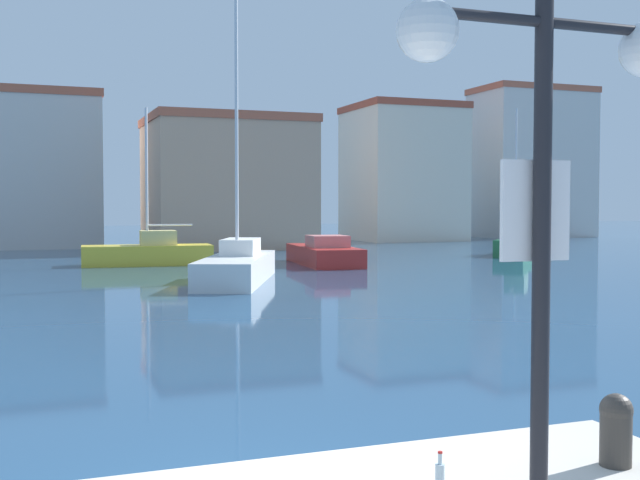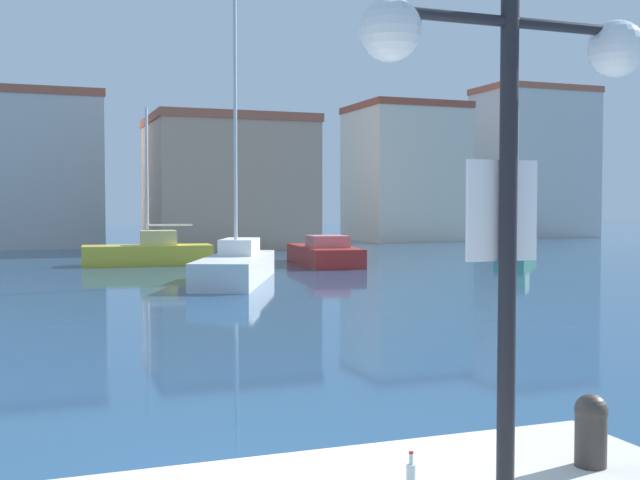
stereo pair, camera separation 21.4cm
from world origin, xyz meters
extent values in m
plane|color=navy|center=(15.00, 20.00, 0.00)|extent=(160.00, 160.00, 0.00)
cylinder|color=black|center=(0.70, -2.74, 2.72)|extent=(0.10, 0.10, 3.71)
cylinder|color=black|center=(0.70, -2.74, 3.70)|extent=(1.42, 0.06, 0.06)
sphere|color=white|center=(-0.01, -2.74, 3.60)|extent=(0.33, 0.33, 0.33)
cube|color=white|center=(0.70, -2.68, 2.68)|extent=(0.44, 0.03, 0.56)
cylinder|color=red|center=(0.70, -2.66, 2.74)|extent=(0.24, 0.01, 0.24)
cylinder|color=silver|center=(0.49, -2.00, 0.97)|extent=(0.06, 0.06, 0.20)
cylinder|color=silver|center=(0.49, -2.00, 1.10)|extent=(0.03, 0.03, 0.07)
cylinder|color=#B21E19|center=(0.49, -2.00, 1.14)|extent=(0.03, 0.03, 0.01)
cylinder|color=#38332D|center=(1.94, -1.93, 1.07)|extent=(0.22, 0.22, 0.40)
sphere|color=#38332D|center=(1.94, -1.93, 1.27)|extent=(0.23, 0.23, 0.23)
cube|color=white|center=(5.10, 20.71, 0.45)|extent=(4.72, 7.74, 0.91)
cube|color=silver|center=(5.44, 21.54, 1.20)|extent=(2.05, 2.73, 0.57)
cylinder|color=silver|center=(5.10, 20.71, 6.70)|extent=(0.12, 0.12, 11.57)
cube|color=#28703D|center=(22.89, 29.95, 0.45)|extent=(4.56, 4.78, 0.89)
cube|color=gray|center=(23.27, 30.37, 1.49)|extent=(1.97, 2.01, 1.19)
cylinder|color=silver|center=(22.89, 29.95, 4.38)|extent=(0.12, 0.12, 6.97)
cylinder|color=silver|center=(22.27, 29.27, 1.79)|extent=(1.26, 1.37, 0.08)
cube|color=#B22823|center=(10.89, 27.40, 0.41)|extent=(2.95, 6.61, 0.82)
cube|color=#C4716E|center=(10.81, 26.69, 1.08)|extent=(1.85, 2.02, 0.52)
cube|color=gold|center=(3.31, 29.75, 0.45)|extent=(5.83, 2.38, 0.90)
cube|color=#DFCD77|center=(3.79, 29.71, 1.22)|extent=(1.66, 1.44, 0.65)
cylinder|color=silver|center=(3.31, 29.75, 3.97)|extent=(0.12, 0.12, 6.15)
cylinder|color=silver|center=(4.33, 29.67, 1.80)|extent=(1.99, 0.23, 0.08)
cube|color=beige|center=(-1.93, 47.50, 4.67)|extent=(9.42, 6.71, 9.34)
cube|color=#B25B42|center=(-1.93, 47.50, 9.59)|extent=(9.61, 6.85, 0.50)
cube|color=tan|center=(10.14, 42.55, 3.84)|extent=(9.59, 8.18, 7.68)
cube|color=#B25B42|center=(10.14, 42.55, 7.93)|extent=(9.78, 8.34, 0.50)
cube|color=beige|center=(25.40, 48.52, 4.91)|extent=(7.63, 7.45, 9.81)
cube|color=#9E4733|center=(25.40, 48.52, 10.06)|extent=(7.78, 7.60, 0.50)
cube|color=beige|center=(38.25, 50.17, 5.98)|extent=(9.35, 5.69, 11.96)
cube|color=#B25B42|center=(38.25, 50.17, 12.21)|extent=(9.54, 5.80, 0.50)
camera|label=1|loc=(-1.97, -6.39, 2.71)|focal=44.73mm
camera|label=2|loc=(-1.77, -6.47, 2.71)|focal=44.73mm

